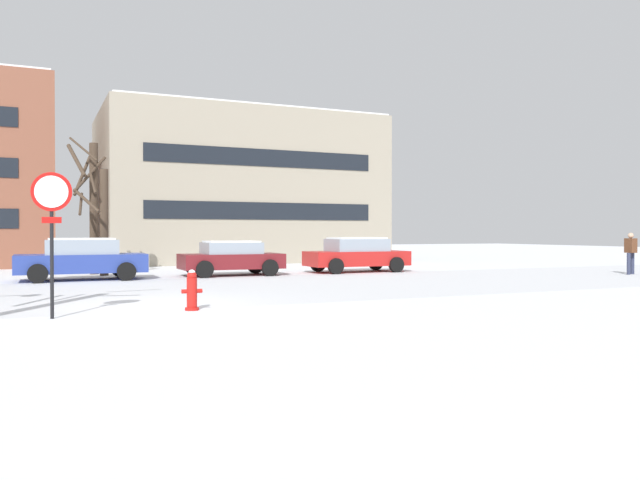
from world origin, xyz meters
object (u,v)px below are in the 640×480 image
object	(u,v)px
parked_car_maroon	(231,258)
pedestrian_crossing	(631,250)
parked_car_blue	(81,259)
stop_sign	(52,216)
fire_hydrant	(192,290)
parked_car_red	(357,254)

from	to	relation	value
parked_car_maroon	pedestrian_crossing	bearing A→B (deg)	-21.92
parked_car_blue	pedestrian_crossing	xyz separation A→B (m)	(20.06, -5.81, 0.21)
stop_sign	parked_car_maroon	distance (m)	12.33
fire_hydrant	parked_car_maroon	world-z (taller)	parked_car_maroon
parked_car_blue	parked_car_red	distance (m)	10.87
stop_sign	parked_car_red	world-z (taller)	stop_sign
parked_car_maroon	parked_car_red	bearing A→B (deg)	-0.59
parked_car_blue	parked_car_maroon	size ratio (longest dim) A/B	1.11
parked_car_blue	parked_car_red	xyz separation A→B (m)	(10.87, 0.02, -0.01)
parked_car_red	parked_car_maroon	bearing A→B (deg)	179.41
parked_car_red	stop_sign	bearing A→B (deg)	-139.53
fire_hydrant	parked_car_red	size ratio (longest dim) A/B	0.20
stop_sign	parked_car_red	bearing A→B (deg)	40.47
stop_sign	pedestrian_crossing	size ratio (longest dim) A/B	1.72
stop_sign	parked_car_blue	bearing A→B (deg)	83.45
parked_car_blue	parked_car_maroon	distance (m)	5.43
fire_hydrant	pedestrian_crossing	distance (m)	18.97
parked_car_blue	parked_car_red	size ratio (longest dim) A/B	1.00
stop_sign	pedestrian_crossing	bearing A→B (deg)	11.82
pedestrian_crossing	parked_car_blue	bearing A→B (deg)	163.85
stop_sign	fire_hydrant	world-z (taller)	stop_sign
stop_sign	pedestrian_crossing	world-z (taller)	stop_sign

